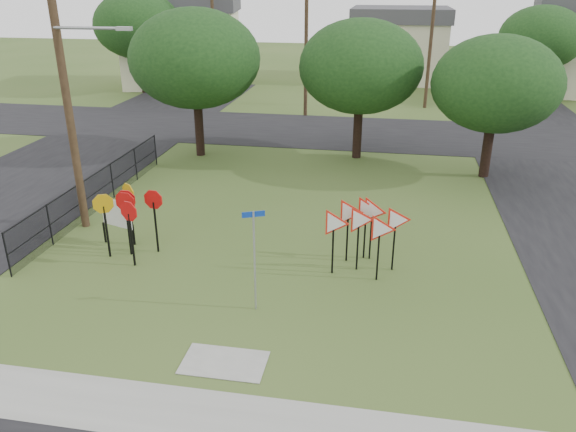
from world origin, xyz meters
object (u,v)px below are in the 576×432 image
object	(u,v)px
info_board	(117,215)
street_name_sign	(254,255)
stop_sign_cluster	(128,207)
yield_sign_cluster	(365,220)

from	to	relation	value
info_board	street_name_sign	bearing A→B (deg)	-30.22
street_name_sign	info_board	bearing A→B (deg)	149.78
stop_sign_cluster	info_board	distance (m)	1.18
yield_sign_cluster	info_board	size ratio (longest dim) A/B	1.72
info_board	stop_sign_cluster	bearing A→B (deg)	-39.63
yield_sign_cluster	info_board	distance (m)	8.36
street_name_sign	stop_sign_cluster	world-z (taller)	street_name_sign
street_name_sign	yield_sign_cluster	bearing A→B (deg)	47.39
stop_sign_cluster	street_name_sign	bearing A→B (deg)	-28.46
street_name_sign	info_board	size ratio (longest dim) A/B	1.81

